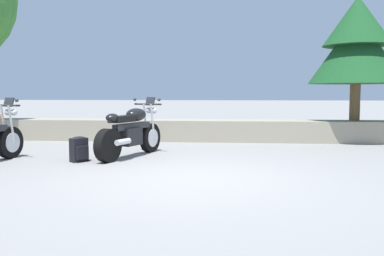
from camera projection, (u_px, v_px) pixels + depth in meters
The scene contains 5 objects.
ground_plane at pixel (190, 178), 6.19m from camera, with size 120.00×120.00×0.00m, color gray.
stone_wall at pixel (207, 130), 10.93m from camera, with size 36.00×0.80×0.55m, color gray.
motorcycle_black_centre at pixel (131, 132), 8.23m from camera, with size 1.01×1.98×1.18m.
rider_backpack at pixel (79, 149), 7.65m from camera, with size 0.35×0.35×0.47m.
pine_tree_mid_left at pixel (357, 42), 10.54m from camera, with size 2.37×2.37×3.16m.
Camera 1 is at (0.57, -6.08, 1.28)m, focal length 38.80 mm.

